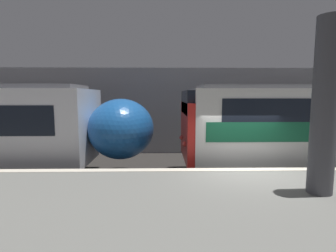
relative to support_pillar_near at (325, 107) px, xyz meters
name	(u,v)px	position (x,y,z in m)	size (l,w,h in m)	color
ground_plane	(245,202)	(-0.97, 1.94, -2.88)	(120.00, 120.00, 0.00)	#282623
platform	(288,230)	(-0.97, -0.64, -2.37)	(40.00, 5.17, 1.03)	slate
station_rear_barrier	(208,111)	(-0.97, 8.65, -0.59)	(50.00, 0.15, 4.58)	#939399
support_pillar_near	(325,107)	(0.00, 0.00, 0.00)	(0.52, 0.52, 3.72)	#47474C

